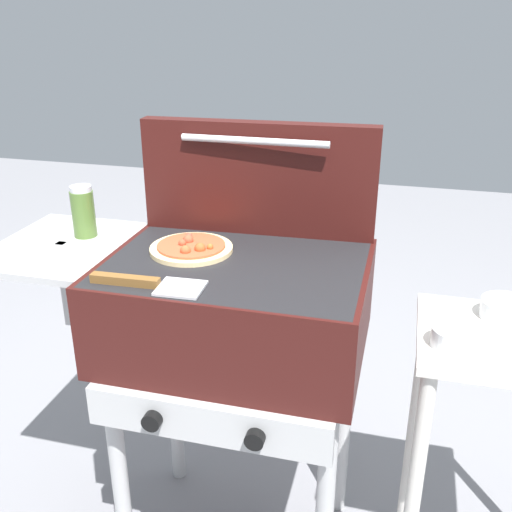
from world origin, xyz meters
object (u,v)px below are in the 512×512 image
topping_bowl_near (506,310)px  pizza_pepperoni (191,248)px  grill (231,314)px  prep_table (502,421)px  topping_bowl_far (454,338)px  sauce_jar (83,212)px  spatula (148,283)px

topping_bowl_near → pizza_pepperoni: bearing=-175.6°
grill → prep_table: 0.70m
grill → pizza_pepperoni: bearing=161.2°
grill → topping_bowl_far: grill is taller
sauce_jar → topping_bowl_far: sauce_jar is taller
grill → prep_table: grill is taller
grill → sauce_jar: (-0.43, 0.07, 0.21)m
topping_bowl_near → topping_bowl_far: same height
grill → sauce_jar: bearing=170.8°
topping_bowl_near → grill: bearing=-171.5°
spatula → topping_bowl_far: 0.68m
pizza_pepperoni → topping_bowl_far: pizza_pepperoni is taller
prep_table → topping_bowl_near: 0.27m
pizza_pepperoni → topping_bowl_far: 0.66m
topping_bowl_far → topping_bowl_near: bearing=52.9°
sauce_jar → prep_table: 1.18m
pizza_pepperoni → sauce_jar: (-0.31, 0.03, 0.06)m
sauce_jar → topping_bowl_near: bearing=1.5°
grill → pizza_pepperoni: 0.20m
prep_table → topping_bowl_far: 0.30m
pizza_pepperoni → prep_table: (0.79, -0.03, -0.35)m
grill → topping_bowl_near: grill is taller
prep_table → spatula: bearing=-167.3°
grill → prep_table: size_ratio=1.22×
spatula → prep_table: (0.81, 0.18, -0.35)m
spatula → sauce_jar: bearing=139.8°
sauce_jar → topping_bowl_far: size_ratio=1.36×
sauce_jar → spatula: (0.29, -0.25, -0.06)m
pizza_pepperoni → topping_bowl_near: size_ratio=1.76×
sauce_jar → spatula: 0.39m
spatula → prep_table: 0.90m
grill → topping_bowl_far: 0.54m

